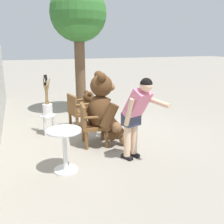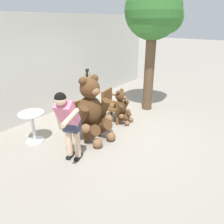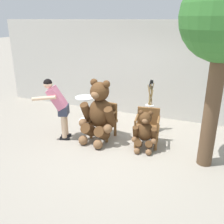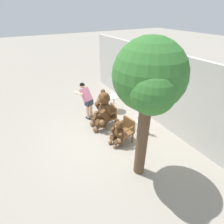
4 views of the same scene
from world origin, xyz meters
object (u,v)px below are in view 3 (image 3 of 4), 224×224
at_px(teddy_bear_small, 145,131).
at_px(wooden_chair_right, 147,126).
at_px(brush_bucket, 150,107).
at_px(white_stool, 149,118).
at_px(wooden_chair_left, 104,119).
at_px(teddy_bear_large, 99,112).
at_px(person_visitor, 58,104).
at_px(round_side_table, 85,106).

bearing_deg(teddy_bear_small, wooden_chair_right, 93.51).
bearing_deg(brush_bucket, teddy_bear_small, -80.88).
bearing_deg(white_stool, brush_bucket, -5.17).
distance_m(wooden_chair_left, teddy_bear_large, 0.38).
xyz_separation_m(teddy_bear_large, teddy_bear_small, (1.14, -0.03, -0.28)).
relative_size(wooden_chair_left, white_stool, 1.87).
relative_size(teddy_bear_large, person_visitor, 1.00).
height_order(wooden_chair_left, teddy_bear_small, teddy_bear_small).
height_order(wooden_chair_right, teddy_bear_small, teddy_bear_small).
xyz_separation_m(teddy_bear_large, round_side_table, (-0.91, 0.99, -0.29)).
height_order(teddy_bear_small, round_side_table, teddy_bear_small).
bearing_deg(round_side_table, teddy_bear_small, -26.37).
distance_m(teddy_bear_large, brush_bucket, 1.41).
bearing_deg(brush_bucket, wooden_chair_right, -78.76).
relative_size(wooden_chair_right, person_visitor, 0.57).
bearing_deg(person_visitor, wooden_chair_right, 14.30).
height_order(white_stool, brush_bucket, brush_bucket).
bearing_deg(teddy_bear_large, wooden_chair_left, 86.05).
bearing_deg(person_visitor, wooden_chair_left, 28.58).
bearing_deg(round_side_table, wooden_chair_right, -19.67).
bearing_deg(wooden_chair_right, wooden_chair_left, 179.98).
xyz_separation_m(brush_bucket, round_side_table, (-1.89, -0.03, -0.23)).
relative_size(wooden_chair_left, teddy_bear_large, 0.57).
distance_m(wooden_chair_left, person_visitor, 1.19).
bearing_deg(teddy_bear_small, round_side_table, 153.63).
bearing_deg(person_visitor, round_side_table, 88.15).
distance_m(wooden_chair_right, brush_bucket, 0.80).
bearing_deg(wooden_chair_left, person_visitor, -151.42).
relative_size(teddy_bear_large, white_stool, 3.29).
xyz_separation_m(teddy_bear_small, brush_bucket, (-0.17, 1.05, 0.22)).
height_order(wooden_chair_left, round_side_table, wooden_chair_left).
relative_size(wooden_chair_left, round_side_table, 1.19).
relative_size(wooden_chair_right, brush_bucket, 0.93).
relative_size(person_visitor, round_side_table, 2.10).
xyz_separation_m(wooden_chair_right, brush_bucket, (-0.15, 0.76, 0.21)).
distance_m(wooden_chair_right, teddy_bear_large, 1.19).
xyz_separation_m(teddy_bear_large, person_visitor, (-0.95, -0.27, 0.16)).
relative_size(wooden_chair_left, person_visitor, 0.57).
distance_m(teddy_bear_large, person_visitor, 1.00).
bearing_deg(person_visitor, teddy_bear_small, 6.51).
xyz_separation_m(wooden_chair_left, teddy_bear_large, (-0.02, -0.26, 0.28)).
xyz_separation_m(teddy_bear_large, brush_bucket, (0.97, 1.02, -0.07)).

